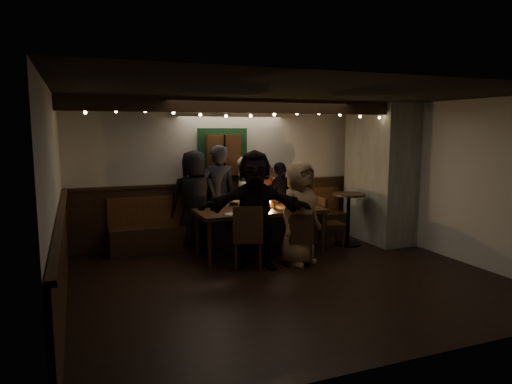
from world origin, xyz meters
name	(u,v)px	position (x,y,z in m)	size (l,w,h in m)	color
room	(308,189)	(1.07, 1.42, 1.07)	(6.02, 5.01, 2.62)	black
dining_table	(260,213)	(0.13, 1.40, 0.71)	(2.18, 0.94, 0.95)	black
chair_near_left	(248,234)	(-0.39, 0.62, 0.56)	(0.57, 0.57, 1.00)	black
chair_near_right	(301,236)	(0.47, 0.52, 0.47)	(0.50, 0.50, 0.84)	black
chair_end	(327,219)	(1.44, 1.39, 0.51)	(0.46, 0.46, 0.91)	black
high_top	(348,212)	(1.89, 1.38, 0.61)	(0.60, 0.60, 0.96)	black
person_a	(195,200)	(-0.83, 2.14, 0.89)	(0.87, 0.56, 1.77)	black
person_b	(218,196)	(-0.38, 2.15, 0.93)	(0.68, 0.44, 1.85)	black
person_c	(243,202)	(0.06, 2.05, 0.82)	(0.80, 0.62, 1.64)	beige
person_d	(263,205)	(0.45, 2.03, 0.74)	(0.96, 0.55, 1.48)	#3D1715
person_e	(281,201)	(0.87, 2.18, 0.76)	(0.89, 0.37, 1.51)	black
person_f	(255,210)	(-0.25, 0.69, 0.91)	(1.69, 0.54, 1.83)	black
person_g	(300,213)	(0.49, 0.63, 0.82)	(0.80, 0.52, 1.64)	#95714C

